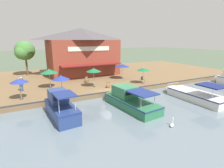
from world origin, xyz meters
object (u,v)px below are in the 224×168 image
Objects in this scene: cafe_chair_under_first_umbrella at (108,84)px; swan at (172,125)px; waterfront_restaurant at (82,51)px; patio_umbrella_mid_patio_right at (122,65)px; patio_umbrella_far_corner at (49,71)px; patio_umbrella_back_row at (19,81)px; motorboat_far_downstream at (60,106)px; patio_umbrella_by_entrance at (94,70)px; cafe_chair_mid_patio at (87,79)px; tree_behind_restaurant at (24,51)px; cafe_chair_facing_river at (143,79)px; motorboat_fourth_along at (127,99)px; patio_umbrella_mid_patio_left at (61,78)px; patio_umbrella_near_quay_edge at (143,69)px; motorboat_nearest_quay at (191,94)px; person_near_entrance at (21,82)px.

cafe_chair_under_first_umbrella is 11.02m from swan.
waterfront_restaurant is 8.66m from patio_umbrella_mid_patio_right.
patio_umbrella_back_row is (3.39, -3.49, -0.17)m from patio_umbrella_far_corner.
motorboat_far_downstream is at bearing -2.78° from patio_umbrella_far_corner.
patio_umbrella_by_entrance is 3.02× the size of cafe_chair_mid_patio.
swan is at bearing 0.30° from waterfront_restaurant.
tree_behind_restaurant is at bearing -166.90° from patio_umbrella_far_corner.
cafe_chair_facing_river is 0.11× the size of motorboat_fourth_along.
patio_umbrella_mid_patio_left is 4.26m from patio_umbrella_back_row.
patio_umbrella_mid_patio_right reaches higher than swan.
cafe_chair_facing_river is (0.92, 7.41, -1.82)m from patio_umbrella_by_entrance.
cafe_chair_mid_patio is 9.68m from motorboat_fourth_along.
cafe_chair_mid_patio is at bearing -13.42° from waterfront_restaurant.
patio_umbrella_mid_patio_left is 0.98× the size of patio_umbrella_back_row.
swan is at bearing 8.11° from motorboat_fourth_along.
swan is at bearing -15.56° from patio_umbrella_mid_patio_right.
waterfront_restaurant reaches higher than tree_behind_restaurant.
cafe_chair_under_first_umbrella is at bearing 90.88° from patio_umbrella_mid_patio_left.
patio_umbrella_near_quay_edge is 8.25m from motorboat_fourth_along.
cafe_chair_facing_river is at bearing -169.01° from motorboat_nearest_quay.
motorboat_nearest_quay is (10.62, 14.17, -2.19)m from patio_umbrella_far_corner.
swan is (10.89, 6.30, -2.36)m from patio_umbrella_mid_patio_left.
waterfront_restaurant is at bearing -151.76° from cafe_chair_facing_river.
waterfront_restaurant is 14.36× the size of cafe_chair_mid_patio.
patio_umbrella_far_corner is 3.78m from patio_umbrella_mid_patio_left.
patio_umbrella_by_entrance is 8.58m from motorboat_far_downstream.
patio_umbrella_mid_patio_right reaches higher than motorboat_fourth_along.
patio_umbrella_mid_patio_right is 14.62m from person_near_entrance.
patio_umbrella_by_entrance is 3.32m from cafe_chair_mid_patio.
patio_umbrella_near_quay_edge reaches higher than patio_umbrella_back_row.
person_near_entrance is 0.30× the size of tree_behind_restaurant.
motorboat_fourth_along is 21.87m from tree_behind_restaurant.
patio_umbrella_by_entrance reaches higher than patio_umbrella_far_corner.
patio_umbrella_by_entrance reaches higher than swan.
waterfront_restaurant is at bearing 166.58° from cafe_chair_mid_patio.
patio_umbrella_near_quay_edge is 0.30× the size of motorboat_nearest_quay.
motorboat_far_downstream is at bearing -68.46° from cafe_chair_facing_river.
motorboat_far_downstream is (15.94, -7.35, -3.82)m from waterfront_restaurant.
person_near_entrance is at bearing -53.15° from waterfront_restaurant.
tree_behind_restaurant is (-19.64, -8.73, 4.06)m from motorboat_fourth_along.
patio_umbrella_back_row is at bearing -120.19° from motorboat_fourth_along.
patio_umbrella_near_quay_edge is 2.76× the size of cafe_chair_under_first_umbrella.
tree_behind_restaurant reaches higher than person_near_entrance.
swan is 27.28m from tree_behind_restaurant.
patio_umbrella_by_entrance is 12.41m from motorboat_nearest_quay.
person_near_entrance is at bearing -108.94° from cafe_chair_under_first_umbrella.
patio_umbrella_near_quay_edge is at bearing 89.58° from patio_umbrella_mid_patio_left.
patio_umbrella_back_row is at bearing -45.81° from patio_umbrella_far_corner.
motorboat_nearest_quay is (8.39, 8.86, -2.27)m from patio_umbrella_by_entrance.
patio_umbrella_far_corner is 7.89m from cafe_chair_under_first_umbrella.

